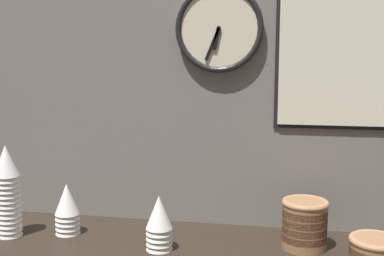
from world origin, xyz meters
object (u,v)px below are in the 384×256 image
(wall_clock, at_px, (219,28))
(bowl_stack_right, at_px, (305,223))
(cup_stack_center, at_px, (159,223))
(cup_stack_left, at_px, (67,209))
(bowl_stack_far_right, at_px, (375,254))
(menu_board, at_px, (358,50))
(cup_stack_far_left, at_px, (8,191))

(wall_clock, bearing_deg, bowl_stack_right, -27.35)
(cup_stack_center, height_order, cup_stack_left, same)
(cup_stack_left, bearing_deg, bowl_stack_far_right, -7.60)
(cup_stack_center, distance_m, menu_board, 0.80)
(cup_stack_far_left, height_order, cup_stack_center, cup_stack_far_left)
(bowl_stack_far_right, xyz_separation_m, menu_board, (-0.03, 0.29, 0.53))
(cup_stack_left, xyz_separation_m, wall_clock, (0.46, 0.16, 0.57))
(cup_stack_left, distance_m, wall_clock, 0.75)
(bowl_stack_right, xyz_separation_m, wall_clock, (-0.28, 0.14, 0.57))
(bowl_stack_right, relative_size, menu_board, 0.30)
(cup_stack_center, xyz_separation_m, wall_clock, (0.14, 0.24, 0.57))
(cup_stack_center, height_order, bowl_stack_far_right, cup_stack_center)
(cup_stack_left, bearing_deg, bowl_stack_right, 1.37)
(cup_stack_center, distance_m, cup_stack_left, 0.33)
(cup_stack_far_left, bearing_deg, cup_stack_center, -2.65)
(wall_clock, relative_size, menu_board, 0.57)
(cup_stack_left, height_order, bowl_stack_far_right, cup_stack_left)
(cup_stack_far_left, height_order, wall_clock, wall_clock)
(cup_stack_far_left, height_order, bowl_stack_right, cup_stack_far_left)
(bowl_stack_right, height_order, wall_clock, wall_clock)
(menu_board, bearing_deg, cup_stack_far_left, -168.25)
(cup_stack_left, bearing_deg, wall_clock, 19.23)
(cup_stack_left, xyz_separation_m, bowl_stack_far_right, (0.92, -0.12, -0.03))
(cup_stack_left, height_order, wall_clock, wall_clock)
(cup_stack_far_left, xyz_separation_m, bowl_stack_right, (0.92, 0.07, -0.07))
(cup_stack_far_left, distance_m, cup_stack_left, 0.19)
(cup_stack_center, relative_size, bowl_stack_far_right, 1.19)
(menu_board, bearing_deg, bowl_stack_far_right, -84.78)
(wall_clock, bearing_deg, cup_stack_left, -160.77)
(wall_clock, bearing_deg, menu_board, 1.20)
(cup_stack_left, relative_size, bowl_stack_right, 1.12)
(cup_stack_center, distance_m, wall_clock, 0.63)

